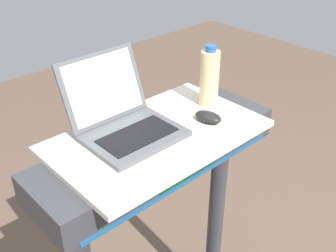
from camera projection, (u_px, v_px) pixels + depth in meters
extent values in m
cylinder|color=#38383D|center=(216.00, 212.00, 1.86)|extent=(0.07, 0.07, 0.86)
cube|color=#38383D|center=(158.00, 152.00, 1.41)|extent=(0.90, 0.28, 0.11)
cube|color=#0C3F19|center=(188.00, 171.00, 1.32)|extent=(0.24, 0.01, 0.06)
cube|color=#1E598C|center=(187.00, 182.00, 1.34)|extent=(0.81, 0.00, 0.02)
cube|color=beige|center=(158.00, 136.00, 1.38)|extent=(0.71, 0.43, 0.02)
cube|color=#515459|center=(134.00, 136.00, 1.34)|extent=(0.30, 0.23, 0.02)
cube|color=black|center=(137.00, 135.00, 1.33)|extent=(0.25, 0.13, 0.00)
cube|color=#515459|center=(103.00, 87.00, 1.38)|extent=(0.30, 0.09, 0.22)
cube|color=#B2E0B7|center=(104.00, 87.00, 1.38)|extent=(0.26, 0.07, 0.19)
ellipsoid|color=black|center=(208.00, 117.00, 1.43)|extent=(0.08, 0.11, 0.03)
cylinder|color=beige|center=(209.00, 79.00, 1.50)|extent=(0.07, 0.07, 0.21)
cylinder|color=#2659A5|center=(211.00, 48.00, 1.44)|extent=(0.04, 0.04, 0.02)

